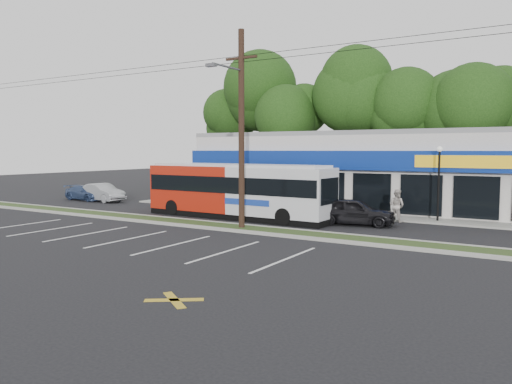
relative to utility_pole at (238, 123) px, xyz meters
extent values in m
plane|color=black|center=(-2.83, -0.93, -5.41)|extent=(120.00, 120.00, 0.00)
cube|color=#293E19|center=(-2.83, 0.07, -5.35)|extent=(40.00, 1.60, 0.12)
cube|color=#9E9E93|center=(-2.83, -0.78, -5.34)|extent=(40.00, 0.25, 0.14)
cube|color=#9E9E93|center=(-2.83, 0.92, -5.34)|extent=(40.00, 0.25, 0.14)
cube|color=#9E9E93|center=(2.17, 8.07, -5.36)|extent=(32.00, 2.20, 0.10)
cube|color=beige|center=(2.67, 15.07, -2.91)|extent=(25.00, 12.00, 5.00)
cube|color=navy|center=(2.67, 8.82, -2.01)|extent=(25.00, 0.50, 1.20)
cube|color=black|center=(2.67, 9.01, -4.01)|extent=(24.00, 0.12, 2.40)
cube|color=gold|center=(9.67, 8.55, -2.01)|extent=(6.00, 0.06, 0.70)
cube|color=gray|center=(2.67, 15.07, -0.26)|extent=(25.00, 12.00, 0.30)
cylinder|color=black|center=(0.17, 0.07, -0.41)|extent=(0.30, 0.30, 10.00)
cube|color=black|center=(0.17, 0.07, 3.19)|extent=(1.80, 0.12, 0.12)
cylinder|color=#59595E|center=(0.17, -1.13, 2.59)|extent=(0.10, 2.40, 0.10)
cube|color=#59595E|center=(0.17, -2.43, 2.49)|extent=(0.50, 0.25, 0.15)
cylinder|color=black|center=(-2.83, 0.07, 3.29)|extent=(50.00, 0.02, 0.02)
cylinder|color=black|center=(-2.83, 0.07, 2.99)|extent=(50.00, 0.02, 0.02)
cylinder|color=black|center=(8.17, 7.87, -3.41)|extent=(0.12, 0.12, 4.00)
sphere|color=silver|center=(8.17, 7.87, -1.31)|extent=(0.30, 0.30, 0.30)
cylinder|color=black|center=(-18.83, 25.07, -2.55)|extent=(0.56, 0.56, 5.72)
sphere|color=black|center=(-18.83, 25.07, 3.04)|extent=(6.76, 6.76, 6.76)
cylinder|color=black|center=(-13.83, 25.07, -2.55)|extent=(0.56, 0.56, 5.72)
sphere|color=black|center=(-13.83, 25.07, 3.04)|extent=(6.76, 6.76, 6.76)
cylinder|color=black|center=(-8.83, 25.07, -2.55)|extent=(0.56, 0.56, 5.72)
sphere|color=black|center=(-8.83, 25.07, 3.04)|extent=(6.76, 6.76, 6.76)
cylinder|color=black|center=(-3.83, 25.07, -2.55)|extent=(0.56, 0.56, 5.72)
sphere|color=black|center=(-3.83, 25.07, 3.04)|extent=(6.76, 6.76, 6.76)
cylinder|color=black|center=(1.17, 25.07, -2.55)|extent=(0.56, 0.56, 5.72)
sphere|color=black|center=(1.17, 25.07, 3.04)|extent=(6.76, 6.76, 6.76)
cylinder|color=black|center=(6.17, 25.07, -2.55)|extent=(0.56, 0.56, 5.72)
sphere|color=black|center=(6.17, 25.07, 3.04)|extent=(6.76, 6.76, 6.76)
cube|color=#AC1D0D|center=(-5.38, 3.66, -3.70)|extent=(6.01, 2.64, 2.73)
cube|color=silver|center=(0.56, 3.49, -3.70)|extent=(6.01, 2.64, 2.73)
cube|color=black|center=(-2.41, 3.57, -5.22)|extent=(11.96, 2.75, 0.35)
cube|color=black|center=(-2.41, 3.57, -3.38)|extent=(11.72, 2.86, 0.94)
cube|color=black|center=(3.56, 3.41, -3.53)|extent=(0.12, 2.11, 1.39)
cube|color=#193899|center=(-0.96, 2.28, -4.27)|extent=(2.97, 0.11, 0.35)
cube|color=silver|center=(-2.41, 3.57, -2.29)|extent=(11.36, 2.54, 0.18)
cylinder|color=black|center=(-6.60, 2.57, -4.94)|extent=(0.96, 0.30, 0.95)
cylinder|color=black|center=(-6.54, 4.81, -4.94)|extent=(0.96, 0.30, 0.95)
cylinder|color=black|center=(1.36, 2.35, -4.94)|extent=(0.96, 0.30, 0.95)
cylinder|color=black|center=(1.43, 4.59, -4.94)|extent=(0.96, 0.30, 0.95)
imported|color=black|center=(4.51, 4.57, -4.67)|extent=(4.59, 2.54, 1.48)
imported|color=#9B9EA2|center=(-16.73, 5.92, -4.71)|extent=(4.44, 2.04, 1.41)
imported|color=navy|center=(-18.64, 5.90, -4.82)|extent=(4.23, 2.00, 1.19)
imported|color=beige|center=(1.26, 5.07, -4.61)|extent=(0.65, 0.50, 1.61)
imported|color=#B3AAA1|center=(6.17, 6.80, -4.49)|extent=(1.05, 0.91, 1.85)
camera|label=1|loc=(13.96, -21.02, -1.35)|focal=35.00mm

